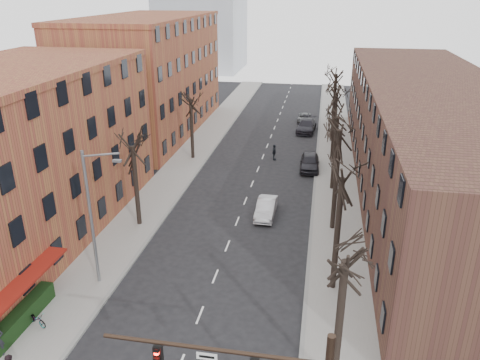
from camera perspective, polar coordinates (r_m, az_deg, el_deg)
The scene contains 21 objects.
sidewalk_left at distance 53.39m, azimuth -5.88°, elevation 3.07°, with size 4.00×90.00×0.15m, color gray.
sidewalk_right at distance 51.50m, azimuth 11.53°, elevation 1.99°, with size 4.00×90.00×0.15m, color gray.
building_left_near at distance 37.86m, azimuth -26.46°, elevation 2.09°, with size 12.00×26.00×12.00m, color brown.
building_left_far at distance 62.44m, azimuth -11.10°, elevation 12.18°, with size 12.00×28.00×14.00m, color brown.
building_right at distance 46.23m, azimuth 22.04°, elevation 4.88°, with size 12.00×50.00×10.00m, color #492E22.
awning_left at distance 30.48m, azimuth -23.95°, elevation -15.18°, with size 1.20×7.00×0.15m, color maroon.
hedge at distance 29.53m, azimuth -25.38°, elevation -15.21°, with size 0.80×6.00×1.00m, color black.
tree_right_b at distance 30.93m, azimuth 11.18°, elevation -12.84°, with size 5.20×5.20×10.80m, color black, non-canonical shape.
tree_right_c at distance 37.77m, azimuth 11.13°, elevation -5.89°, with size 5.20×5.20×11.60m, color black, non-canonical shape.
tree_right_d at distance 45.00m, azimuth 11.10°, elevation -1.12°, with size 5.20×5.20×10.00m, color black, non-canonical shape.
tree_right_e at distance 52.45m, azimuth 11.08°, elevation 2.31°, with size 5.20×5.20×10.80m, color black, non-canonical shape.
tree_right_f at distance 60.04m, azimuth 11.06°, elevation 4.89°, with size 5.20×5.20×11.60m, color black, non-canonical shape.
tree_left_a at distance 38.54m, azimuth -12.12°, elevation -5.37°, with size 5.20×5.20×9.50m, color black, non-canonical shape.
tree_left_b at distance 52.40m, azimuth -5.75°, elevation 2.61°, with size 5.20×5.20×9.50m, color black, non-canonical shape.
streetlight at distance 29.67m, azimuth -17.50°, elevation -3.87°, with size 2.45×0.22×9.03m.
silver_sedan at distance 38.90m, azimuth 3.19°, elevation -3.44°, with size 1.48×4.26×1.40m, color silver.
parked_car_near at distance 49.28m, azimuth 8.49°, elevation 2.20°, with size 1.96×4.87×1.66m, color black.
parked_car_mid at distance 62.60m, azimuth 8.10°, elevation 6.55°, with size 2.21×5.45×1.58m, color black.
parked_car_far at distance 67.52m, azimuth 7.84°, elevation 7.52°, with size 1.84×3.99×1.11m, color #54585B.
pedestrian_crossing at distance 51.58m, azimuth 4.19°, elevation 3.38°, with size 1.04×0.43×1.77m, color black.
bicycle at distance 29.43m, azimuth -23.58°, elevation -15.26°, with size 0.53×1.51×0.79m, color gray.
Camera 1 is at (6.20, -13.39, 17.61)m, focal length 35.00 mm.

